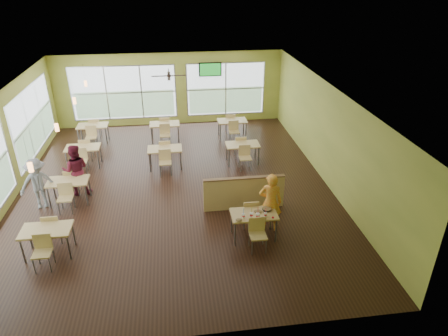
{
  "coord_description": "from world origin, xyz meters",
  "views": [
    {
      "loc": [
        0.06,
        -11.53,
        6.52
      ],
      "look_at": [
        1.45,
        -1.24,
        1.23
      ],
      "focal_mm": 32.0,
      "sensor_mm": 36.0,
      "label": 1
    }
  ],
  "objects_px": {
    "half_wall_divider": "(244,193)",
    "man_plaid": "(270,202)",
    "main_table": "(254,217)",
    "food_basket": "(267,209)"
  },
  "relations": [
    {
      "from": "main_table",
      "to": "food_basket",
      "type": "relative_size",
      "value": 6.09
    },
    {
      "from": "food_basket",
      "to": "half_wall_divider",
      "type": "bearing_deg",
      "value": 105.17
    },
    {
      "from": "half_wall_divider",
      "to": "man_plaid",
      "type": "bearing_deg",
      "value": -66.44
    },
    {
      "from": "man_plaid",
      "to": "food_basket",
      "type": "bearing_deg",
      "value": 65.87
    },
    {
      "from": "half_wall_divider",
      "to": "man_plaid",
      "type": "relative_size",
      "value": 1.4
    },
    {
      "from": "main_table",
      "to": "man_plaid",
      "type": "distance_m",
      "value": 0.63
    },
    {
      "from": "main_table",
      "to": "half_wall_divider",
      "type": "relative_size",
      "value": 0.63
    },
    {
      "from": "half_wall_divider",
      "to": "food_basket",
      "type": "xyz_separation_m",
      "value": [
        0.36,
        -1.34,
        0.26
      ]
    },
    {
      "from": "half_wall_divider",
      "to": "main_table",
      "type": "bearing_deg",
      "value": -90.0
    },
    {
      "from": "half_wall_divider",
      "to": "man_plaid",
      "type": "height_order",
      "value": "man_plaid"
    }
  ]
}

